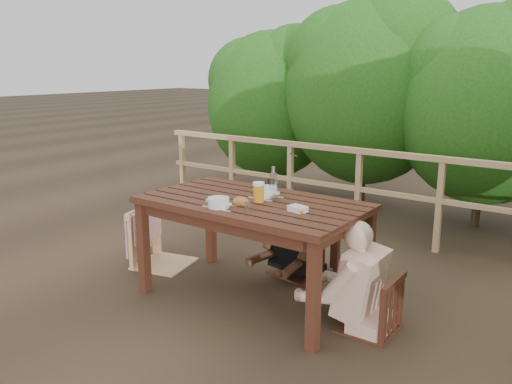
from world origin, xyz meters
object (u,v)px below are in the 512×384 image
Objects in this scene: soup_near at (219,204)px; beer_glass at (259,193)px; chair_far at (305,221)px; butter_tub at (298,210)px; diner_right at (377,244)px; bottle at (273,183)px; chair_left at (162,214)px; tumbler at (248,208)px; chair_right at (371,277)px; woman at (306,211)px; bread_roll at (241,202)px; table at (252,251)px; soup_far at (266,193)px.

beer_glass is (0.15, 0.31, 0.04)m from soup_near.
butter_tub is at bearing -54.81° from chair_far.
bottle is (-0.95, 0.10, 0.30)m from diner_right.
bottle is (1.23, 0.08, 0.45)m from chair_left.
tumbler is at bearing 10.89° from soup_near.
bottle reaches higher than chair_right.
chair_right is 0.72m from butter_tub.
beer_glass reaches higher than butter_tub.
bread_roll is at bearing 93.92° from woman.
table is 13.09× the size of butter_tub.
diner_right is 9.77× the size of butter_tub.
table is 0.74m from woman.
bread_roll is 0.36m from bottle.
tumbler reaches higher than table.
table is at bearing 93.11° from diner_right.
chair_left is 3.46× the size of soup_far.
chair_right is 1.14m from woman.
tumbler is (0.15, -0.11, -0.00)m from bread_roll.
woman is (0.00, 0.02, 0.09)m from chair_far.
soup_near is at bearing 89.36° from woman.
bottle is (0.17, 0.49, 0.09)m from soup_near.
bread_roll is 0.51× the size of bottle.
bread_roll is at bearing -115.86° from chair_left.
soup_far is at bearing 78.85° from soup_near.
chair_right is at bearing 25.37° from butter_tub.
chair_left is at bearing 35.32° from woman.
chair_far is at bearing -76.91° from chair_left.
diner_right is at bearing 24.66° from butter_tub.
chair_right is 2.94× the size of soup_near.
chair_right is at bearing 153.76° from woman.
butter_tub is at bearing -31.95° from bottle.
woman is at bearing 88.80° from beer_glass.
woman reaches higher than soup_near.
chair_left is 7.50× the size of butter_tub.
chair_far is 1.15m from diner_right.
chair_left is at bearing -174.54° from butter_tub.
beer_glass reaches higher than chair_right.
table is at bearing 94.99° from bread_roll.
diner_right is at bearing 4.64° from beer_glass.
table is 0.49m from soup_far.
beer_glass is (-0.97, -0.08, 0.25)m from diner_right.
chair_far is 0.84× the size of woman.
table is at bearing -86.78° from chair_right.
bottle is (-0.92, 0.10, 0.55)m from chair_right.
diner_right reaches higher than chair_left.
beer_glass is (0.07, -0.01, 0.50)m from table.
chair_far reaches higher than tumbler.
soup_far is 2.09× the size of bread_roll.
tumbler is (-0.87, -0.35, 0.20)m from diner_right.
woman is at bearing 127.32° from butter_tub.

